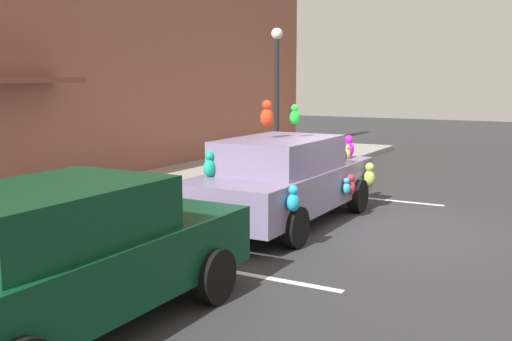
{
  "coord_description": "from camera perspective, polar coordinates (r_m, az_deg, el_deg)",
  "views": [
    {
      "loc": [
        -9.71,
        -3.25,
        2.55
      ],
      "look_at": [
        -0.23,
        2.02,
        0.9
      ],
      "focal_mm": 41.93,
      "sensor_mm": 36.0,
      "label": 1
    }
  ],
  "objects": [
    {
      "name": "ground_plane",
      "position": [
        10.55,
        10.31,
        -5.48
      ],
      "size": [
        60.0,
        60.0,
        0.0
      ],
      "primitive_type": "plane",
      "color": "#2D2D30"
    },
    {
      "name": "sidewalk",
      "position": [
        12.98,
        -11.07,
        -2.51
      ],
      "size": [
        24.0,
        4.0,
        0.15
      ],
      "primitive_type": "cube",
      "color": "gray",
      "rests_on": "ground"
    },
    {
      "name": "storefront_building",
      "position": [
        14.22,
        -18.25,
        10.81
      ],
      "size": [
        24.0,
        1.25,
        6.4
      ],
      "color": "brown",
      "rests_on": "ground"
    },
    {
      "name": "parking_stripe_front",
      "position": [
        13.29,
        9.89,
        -2.54
      ],
      "size": [
        0.12,
        3.6,
        0.01
      ],
      "primitive_type": "cube",
      "color": "silver",
      "rests_on": "ground"
    },
    {
      "name": "parking_stripe_rear",
      "position": [
        8.24,
        -3.6,
        -9.36
      ],
      "size": [
        0.12,
        3.6,
        0.01
      ],
      "primitive_type": "cube",
      "color": "silver",
      "rests_on": "ground"
    },
    {
      "name": "plush_covered_car",
      "position": [
        10.67,
        2.74,
        -0.79
      ],
      "size": [
        4.59,
        2.08,
        2.21
      ],
      "color": "slate",
      "rests_on": "ground"
    },
    {
      "name": "parked_sedan_behind",
      "position": [
        6.33,
        -17.8,
        -7.91
      ],
      "size": [
        4.39,
        1.92,
        1.54
      ],
      "color": "#0A381E",
      "rests_on": "ground"
    },
    {
      "name": "teddy_bear_on_sidewalk",
      "position": [
        10.04,
        -15.52,
        -3.81
      ],
      "size": [
        0.33,
        0.27,
        0.62
      ],
      "color": "pink",
      "rests_on": "sidewalk"
    },
    {
      "name": "street_lamp_post",
      "position": [
        14.81,
        1.99,
        8.06
      ],
      "size": [
        0.28,
        0.28,
        3.65
      ],
      "color": "black",
      "rests_on": "sidewalk"
    }
  ]
}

